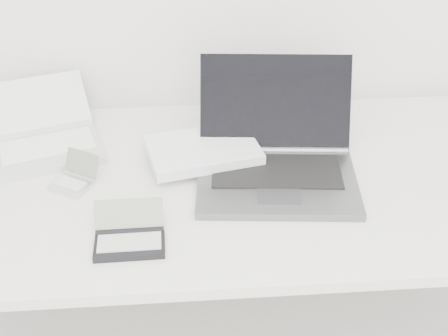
{
  "coord_description": "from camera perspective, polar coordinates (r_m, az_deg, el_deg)",
  "views": [
    {
      "loc": [
        -0.13,
        0.22,
        1.69
      ],
      "look_at": [
        -0.03,
        1.51,
        0.79
      ],
      "focal_mm": 50.0,
      "sensor_mm": 36.0,
      "label": 1
    }
  ],
  "objects": [
    {
      "name": "pda_silver",
      "position": [
        1.65,
        -13.51,
        -1.03
      ],
      "size": [
        0.14,
        0.14,
        0.07
      ],
      "rotation": [
        0.0,
        0.0,
        -0.53
      ],
      "color": "silver",
      "rests_on": "desk"
    },
    {
      "name": "desk",
      "position": [
        1.67,
        0.92,
        -2.18
      ],
      "size": [
        1.6,
        0.8,
        0.73
      ],
      "color": "white",
      "rests_on": "ground"
    },
    {
      "name": "laptop_large",
      "position": [
        1.65,
        2.65,
        1.11
      ],
      "size": [
        0.57,
        0.44,
        0.26
      ],
      "rotation": [
        0.0,
        0.0,
        -0.09
      ],
      "color": "slate",
      "rests_on": "desk"
    },
    {
      "name": "palmtop_charcoal",
      "position": [
        1.44,
        -8.63,
        -6.33
      ],
      "size": [
        0.16,
        0.13,
        0.08
      ],
      "rotation": [
        0.0,
        0.0,
        0.02
      ],
      "color": "black",
      "rests_on": "desk"
    },
    {
      "name": "netbook_open_white",
      "position": [
        1.82,
        -16.02,
        2.68
      ],
      "size": [
        0.37,
        0.41,
        0.13
      ],
      "rotation": [
        0.0,
        0.0,
        0.29
      ],
      "color": "silver",
      "rests_on": "desk"
    }
  ]
}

